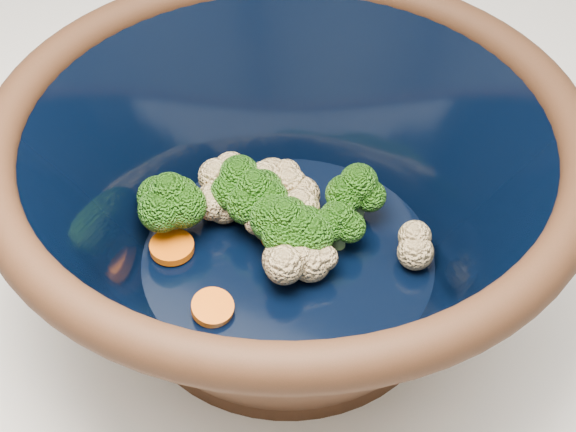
% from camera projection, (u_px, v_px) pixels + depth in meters
% --- Properties ---
extents(mixing_bowl, '(0.44, 0.44, 0.17)m').
position_uv_depth(mixing_bowl, '(288.00, 199.00, 0.54)').
color(mixing_bowl, black).
rests_on(mixing_bowl, counter).
extents(vegetable_pile, '(0.21, 0.16, 0.06)m').
position_uv_depth(vegetable_pile, '(272.00, 207.00, 0.57)').
color(vegetable_pile, '#608442').
rests_on(vegetable_pile, mixing_bowl).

